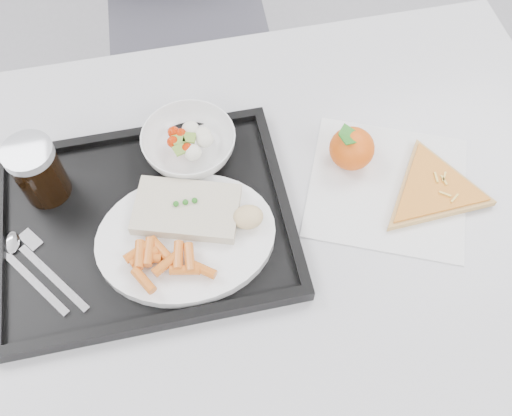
# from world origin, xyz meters

# --- Properties ---
(room) EXTENTS (6.04, 7.04, 2.84)m
(room) POSITION_xyz_m (0.00, 0.00, 1.40)
(room) COLOR gray
(room) RESTS_ON ground
(table) EXTENTS (1.20, 0.80, 0.75)m
(table) POSITION_xyz_m (0.00, 0.30, 0.68)
(table) COLOR silver
(table) RESTS_ON ground
(tray) EXTENTS (0.45, 0.35, 0.03)m
(tray) POSITION_xyz_m (-0.14, 0.32, 0.76)
(tray) COLOR black
(tray) RESTS_ON table
(dinner_plate) EXTENTS (0.27, 0.27, 0.02)m
(dinner_plate) POSITION_xyz_m (-0.08, 0.27, 0.77)
(dinner_plate) COLOR white
(dinner_plate) RESTS_ON tray
(fish_fillet) EXTENTS (0.18, 0.14, 0.03)m
(fish_fillet) POSITION_xyz_m (-0.07, 0.31, 0.79)
(fish_fillet) COLOR beige
(fish_fillet) RESTS_ON dinner_plate
(bread_roll) EXTENTS (0.06, 0.05, 0.03)m
(bread_roll) POSITION_xyz_m (0.02, 0.27, 0.80)
(bread_roll) COLOR tan
(bread_roll) RESTS_ON dinner_plate
(salad_bowl) EXTENTS (0.15, 0.15, 0.05)m
(salad_bowl) POSITION_xyz_m (-0.05, 0.43, 0.79)
(salad_bowl) COLOR white
(salad_bowl) RESTS_ON tray
(cola_glass) EXTENTS (0.08, 0.08, 0.11)m
(cola_glass) POSITION_xyz_m (-0.28, 0.41, 0.82)
(cola_glass) COLOR black
(cola_glass) RESTS_ON tray
(cutlery) EXTENTS (0.13, 0.16, 0.01)m
(cutlery) POSITION_xyz_m (-0.31, 0.28, 0.77)
(cutlery) COLOR silver
(cutlery) RESTS_ON tray
(napkin) EXTENTS (0.33, 0.32, 0.00)m
(napkin) POSITION_xyz_m (0.26, 0.31, 0.75)
(napkin) COLOR silver
(napkin) RESTS_ON table
(tangerine) EXTENTS (0.10, 0.10, 0.07)m
(tangerine) POSITION_xyz_m (0.21, 0.37, 0.79)
(tangerine) COLOR orange
(tangerine) RESTS_ON napkin
(pizza_slice) EXTENTS (0.30, 0.30, 0.02)m
(pizza_slice) POSITION_xyz_m (0.32, 0.28, 0.76)
(pizza_slice) COLOR tan
(pizza_slice) RESTS_ON napkin
(carrot_pile) EXTENTS (0.13, 0.09, 0.02)m
(carrot_pile) POSITION_xyz_m (-0.12, 0.23, 0.80)
(carrot_pile) COLOR #CD611C
(carrot_pile) RESTS_ON dinner_plate
(salad_contents) EXTENTS (0.07, 0.08, 0.02)m
(salad_contents) POSITION_xyz_m (-0.04, 0.43, 0.80)
(salad_contents) COLOR #B62101
(salad_contents) RESTS_ON salad_bowl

